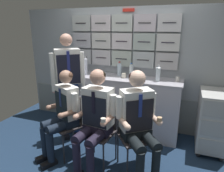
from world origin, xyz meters
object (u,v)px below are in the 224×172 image
object	(u,v)px
water_bottle_blue_cap	(131,71)
service_trolley	(212,120)
folding_chair_left	(73,118)
crew_member_left	(62,111)
folding_chair_center	(101,125)
paper_cup_blue	(79,73)
crew_member_right	(139,119)
crew_member_standing	(68,77)
crew_member_center	(95,116)
folding_chair_right	(133,128)

from	to	relation	value
water_bottle_blue_cap	service_trolley	bearing A→B (deg)	-6.04
service_trolley	folding_chair_left	world-z (taller)	service_trolley
folding_chair_left	crew_member_left	size ratio (longest dim) A/B	0.69
folding_chair_left	folding_chair_center	bearing A→B (deg)	-6.40
folding_chair_center	paper_cup_blue	size ratio (longest dim) A/B	11.52
crew_member_right	paper_cup_blue	size ratio (longest dim) A/B	17.74
crew_member_standing	paper_cup_blue	distance (m)	0.37
crew_member_left	paper_cup_blue	size ratio (longest dim) A/B	16.78
service_trolley	crew_member_right	bearing A→B (deg)	-135.71
service_trolley	folding_chair_center	bearing A→B (deg)	-150.41
crew_member_standing	water_bottle_blue_cap	xyz separation A→B (m)	(0.90, 0.52, 0.08)
folding_chair_center	crew_member_center	bearing A→B (deg)	-95.62
service_trolley	crew_member_center	size ratio (longest dim) A/B	0.70
crew_member_left	crew_member_standing	size ratio (longest dim) A/B	0.73
folding_chair_center	crew_member_center	distance (m)	0.26
crew_member_right	water_bottle_blue_cap	bearing A→B (deg)	110.68
folding_chair_right	paper_cup_blue	xyz separation A→B (m)	(-1.20, 0.75, 0.50)
service_trolley	folding_chair_right	xyz separation A→B (m)	(-1.01, -0.77, 0.05)
service_trolley	paper_cup_blue	world-z (taller)	paper_cup_blue
service_trolley	folding_chair_center	xyz separation A→B (m)	(-1.44, -0.82, 0.05)
service_trolley	crew_member_center	bearing A→B (deg)	-146.18
crew_member_left	paper_cup_blue	world-z (taller)	crew_member_left
crew_member_left	crew_member_center	distance (m)	0.54
crew_member_left	crew_member_standing	distance (m)	0.66
folding_chair_right	crew_member_standing	bearing A→B (deg)	162.23
service_trolley	crew_member_left	xyz separation A→B (m)	(-2.00, -0.91, 0.21)
folding_chair_center	crew_member_right	xyz separation A→B (m)	(0.53, -0.07, 0.21)
crew_member_left	water_bottle_blue_cap	bearing A→B (deg)	56.67
crew_member_center	folding_chair_right	bearing A→B (deg)	25.02
folding_chair_left	crew_member_center	bearing A→B (deg)	-24.70
service_trolley	paper_cup_blue	bearing A→B (deg)	-179.46
folding_chair_right	folding_chair_center	bearing A→B (deg)	-173.28
service_trolley	folding_chair_left	xyz separation A→B (m)	(-1.92, -0.77, 0.05)
crew_member_right	crew_member_standing	distance (m)	1.42
paper_cup_blue	service_trolley	bearing A→B (deg)	0.54
crew_member_center	crew_member_standing	bearing A→B (deg)	141.65
crew_member_left	crew_member_right	distance (m)	1.08
folding_chair_left	crew_member_standing	distance (m)	0.69
folding_chair_center	water_bottle_blue_cap	world-z (taller)	water_bottle_blue_cap
crew_member_right	water_bottle_blue_cap	xyz separation A→B (m)	(-0.39, 1.03, 0.37)
service_trolley	folding_chair_center	world-z (taller)	service_trolley
service_trolley	paper_cup_blue	size ratio (longest dim) A/B	12.24
service_trolley	folding_chair_right	size ratio (longest dim) A/B	1.06
folding_chair_center	folding_chair_left	bearing A→B (deg)	173.60
crew_member_left	water_bottle_blue_cap	world-z (taller)	crew_member_left
folding_chair_left	crew_member_left	distance (m)	0.23
service_trolley	folding_chair_right	bearing A→B (deg)	-142.79
folding_chair_left	folding_chair_right	xyz separation A→B (m)	(0.90, -0.00, 0.00)
crew_member_center	folding_chair_right	world-z (taller)	crew_member_center
folding_chair_right	crew_member_right	xyz separation A→B (m)	(0.10, -0.12, 0.21)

